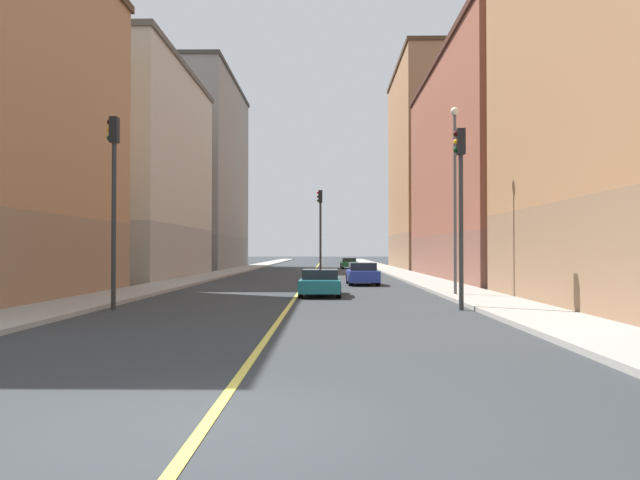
# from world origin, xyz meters

# --- Properties ---
(ground_plane) EXTENTS (400.00, 400.00, 0.00)m
(ground_plane) POSITION_xyz_m (0.00, 0.00, 0.00)
(ground_plane) COLOR #303437
(ground_plane) RESTS_ON ground
(sidewalk_left) EXTENTS (2.78, 168.00, 0.15)m
(sidewalk_left) POSITION_xyz_m (7.83, 49.00, 0.07)
(sidewalk_left) COLOR #9E9B93
(sidewalk_left) RESTS_ON ground
(sidewalk_right) EXTENTS (2.78, 168.00, 0.15)m
(sidewalk_right) POSITION_xyz_m (-7.83, 49.00, 0.07)
(sidewalk_right) COLOR #9E9B93
(sidewalk_right) RESTS_ON ground
(lane_center_stripe) EXTENTS (0.16, 154.00, 0.01)m
(lane_center_stripe) POSITION_xyz_m (0.00, 49.00, 0.01)
(lane_center_stripe) COLOR #E5D14C
(lane_center_stripe) RESTS_ON ground
(building_left_mid) EXTENTS (9.27, 26.23, 15.86)m
(building_left_mid) POSITION_xyz_m (13.70, 37.01, 7.94)
(building_left_mid) COLOR brown
(building_left_mid) RESTS_ON ground
(building_left_far) EXTENTS (9.27, 20.38, 22.90)m
(building_left_far) POSITION_xyz_m (13.70, 61.91, 11.46)
(building_left_far) COLOR #8F6B4F
(building_left_far) RESTS_ON ground
(building_right_midblock) EXTENTS (9.27, 19.59, 15.97)m
(building_right_midblock) POSITION_xyz_m (-13.70, 38.71, 7.99)
(building_right_midblock) COLOR #9D9688
(building_right_midblock) RESTS_ON ground
(building_right_distant) EXTENTS (9.27, 22.54, 21.54)m
(building_right_distant) POSITION_xyz_m (-13.70, 62.62, 10.78)
(building_right_distant) COLOR slate
(building_right_distant) RESTS_ON ground
(traffic_light_left_near) EXTENTS (0.40, 0.32, 6.29)m
(traffic_light_left_near) POSITION_xyz_m (6.02, 13.88, 4.05)
(traffic_light_left_near) COLOR #2D2D2D
(traffic_light_left_near) RESTS_ON ground
(traffic_light_right_near) EXTENTS (0.40, 0.32, 6.73)m
(traffic_light_right_near) POSITION_xyz_m (-6.06, 13.88, 4.30)
(traffic_light_right_near) COLOR #2D2D2D
(traffic_light_right_near) RESTS_ON ground
(traffic_light_median_far) EXTENTS (0.40, 0.32, 6.42)m
(traffic_light_median_far) POSITION_xyz_m (0.86, 36.84, 4.13)
(traffic_light_median_far) COLOR #2D2D2D
(traffic_light_median_far) RESTS_ON ground
(street_lamp_left_near) EXTENTS (0.36, 0.36, 8.26)m
(street_lamp_left_near) POSITION_xyz_m (7.04, 19.71, 5.06)
(street_lamp_left_near) COLOR #4C4C51
(street_lamp_left_near) RESTS_ON ground
(car_blue) EXTENTS (1.90, 4.07, 1.33)m
(car_blue) POSITION_xyz_m (3.49, 29.43, 0.65)
(car_blue) COLOR #23389E
(car_blue) RESTS_ON ground
(car_green) EXTENTS (1.95, 4.09, 1.21)m
(car_green) POSITION_xyz_m (3.79, 62.97, 0.60)
(car_green) COLOR #1E6B38
(car_green) RESTS_ON ground
(car_teal) EXTENTS (1.89, 4.49, 1.21)m
(car_teal) POSITION_xyz_m (1.08, 20.55, 0.60)
(car_teal) COLOR #196670
(car_teal) RESTS_ON ground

